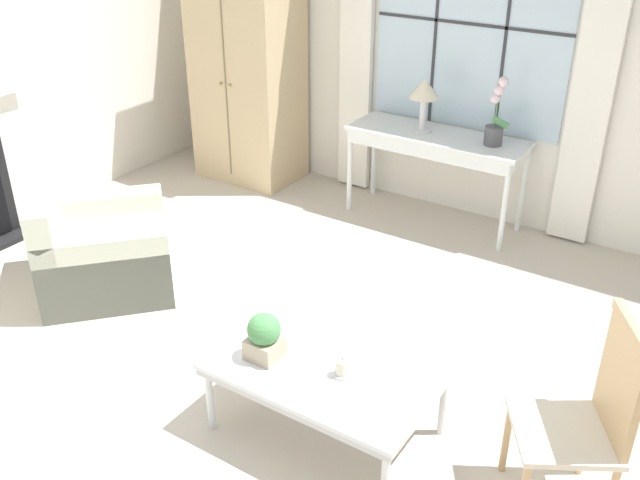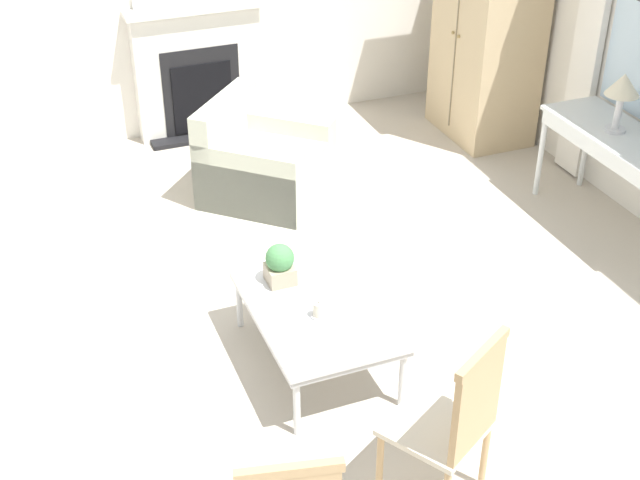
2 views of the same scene
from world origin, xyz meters
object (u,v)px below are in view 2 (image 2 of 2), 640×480
Objects in this scene: armchair_upholstered at (263,164)px; potted_plant_small at (280,264)px; table_lamp at (623,88)px; pillar_candle at (319,311)px; coffee_table at (316,311)px; fireplace at (197,56)px; console_table at (626,149)px; side_chair_wooden at (456,417)px; armoire at (489,26)px.

armchair_upholstered is 4.76× the size of potted_plant_small.
table_lamp is 4.04× the size of pillar_candle.
armchair_upholstered is 1.07× the size of coffee_table.
fireplace is at bearing 175.93° from pillar_candle.
console_table is at bearing 103.41° from coffee_table.
fireplace is 2.19× the size of side_chair_wooden.
armoire is 1.92m from console_table.
potted_plant_small is (2.21, -2.71, -0.44)m from armoire.
armoire is at bearing -178.54° from console_table.
fireplace is 3.49m from coffee_table.
table_lamp is 0.36× the size of armchair_upholstered.
table_lamp is at bearing 106.20° from coffee_table.
side_chair_wooden is 1.58m from potted_plant_small.
armoire reaches higher than pillar_candle.
armoire reaches higher than coffee_table.
fireplace is 4.71m from side_chair_wooden.
side_chair_wooden is at bearing 12.35° from potted_plant_small.
pillar_candle is at bearing 11.87° from potted_plant_small.
potted_plant_small is at bearing -6.17° from fireplace.
armoire is at bearing 147.82° from side_chair_wooden.
fireplace is 3.60m from pillar_candle.
potted_plant_small is at bearing -83.24° from console_table.
armoire is 1.73× the size of coffee_table.
potted_plant_small is 2.38× the size of pillar_candle.
pillar_candle is at bearing -4.07° from fireplace.
pillar_candle is at bearing -167.47° from side_chair_wooden.
table_lamp is at bearing 41.51° from fireplace.
armchair_upholstered is (-1.50, -2.26, -0.41)m from console_table.
armoire is 2.36m from armchair_upholstered.
side_chair_wooden is 0.89× the size of coffee_table.
side_chair_wooden is (3.37, -0.15, 0.29)m from armchair_upholstered.
table_lamp is 2.75m from armchair_upholstered.
armchair_upholstered is at bearing -121.36° from table_lamp.
side_chair_wooden reaches higher than console_table.
console_table reaches higher than pillar_candle.
armoire is at bearing 135.12° from pillar_candle.
fireplace is at bearing 176.20° from coffee_table.
table_lamp reaches higher than side_chair_wooden.
console_table is 1.43× the size of side_chair_wooden.
potted_plant_small is at bearing -15.14° from armchair_upholstered.
console_table is 2.78m from potted_plant_small.
potted_plant_small reaches higher than pillar_candle.
coffee_table is at bearing -76.59° from console_table.
console_table is 1.18× the size of armchair_upholstered.
armchair_upholstered is (-1.37, -2.24, -0.82)m from table_lamp.
coffee_table is at bearing -45.85° from armoire.
console_table is 2.73m from coffee_table.
side_chair_wooden is (4.71, -0.00, -0.16)m from fireplace.
potted_plant_small is 0.43m from pillar_candle.
potted_plant_small is (0.33, -2.75, -0.12)m from console_table.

